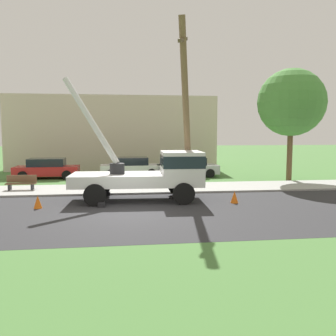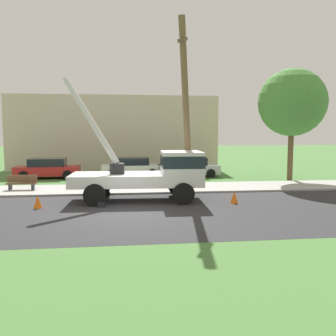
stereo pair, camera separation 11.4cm
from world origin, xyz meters
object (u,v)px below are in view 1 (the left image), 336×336
object	(u,v)px
leaning_utility_pole	(186,108)
parked_sedan_silver	(188,167)
parked_sedan_red	(47,168)
parked_sedan_white	(131,167)
roadside_tree_near	(291,103)
traffic_cone_ahead	(234,197)
park_bench	(21,183)
traffic_cone_behind	(38,202)
utility_truck	(155,171)
traffic_cone_curbside	(178,191)

from	to	relation	value
leaning_utility_pole	parked_sedan_silver	world-z (taller)	leaning_utility_pole
parked_sedan_red	parked_sedan_white	world-z (taller)	same
parked_sedan_red	parked_sedan_white	distance (m)	5.94
parked_sedan_red	roadside_tree_near	xyz separation A→B (m)	(16.52, -3.26, 4.50)
traffic_cone_ahead	park_bench	size ratio (longest dim) A/B	0.35
parked_sedan_white	parked_sedan_silver	xyz separation A→B (m)	(4.15, -0.67, 0.00)
traffic_cone_behind	traffic_cone_ahead	bearing A→B (deg)	0.36
park_bench	roadside_tree_near	size ratio (longest dim) A/B	0.21
leaning_utility_pole	roadside_tree_near	distance (m)	9.42
traffic_cone_ahead	parked_sedan_red	world-z (taller)	parked_sedan_red
utility_truck	traffic_cone_curbside	distance (m)	1.95
parked_sedan_red	parked_sedan_white	bearing A→B (deg)	3.38
leaning_utility_pole	parked_sedan_white	distance (m)	9.68
parked_sedan_white	park_bench	size ratio (longest dim) A/B	2.78
utility_truck	parked_sedan_red	world-z (taller)	utility_truck
traffic_cone_behind	park_bench	distance (m)	5.07
traffic_cone_curbside	parked_sedan_red	world-z (taller)	parked_sedan_red
parked_sedan_red	parked_sedan_white	xyz separation A→B (m)	(5.93, 0.35, 0.00)
parked_sedan_silver	leaning_utility_pole	bearing A→B (deg)	-101.17
roadside_tree_near	utility_truck	bearing A→B (deg)	-148.89
parked_sedan_red	traffic_cone_curbside	bearing A→B (deg)	-45.07
leaning_utility_pole	traffic_cone_ahead	bearing A→B (deg)	-47.42
utility_truck	park_bench	world-z (taller)	utility_truck
traffic_cone_ahead	parked_sedan_white	world-z (taller)	parked_sedan_white
roadside_tree_near	traffic_cone_ahead	bearing A→B (deg)	-130.79
leaning_utility_pole	parked_sedan_silver	distance (m)	8.85
traffic_cone_ahead	roadside_tree_near	xyz separation A→B (m)	(6.06, 7.03, 4.94)
traffic_cone_ahead	parked_sedan_white	size ratio (longest dim) A/B	0.13
utility_truck	parked_sedan_red	bearing A→B (deg)	127.01
traffic_cone_behind	roadside_tree_near	distance (m)	17.16
leaning_utility_pole	parked_sedan_silver	bearing A→B (deg)	78.83
parked_sedan_red	roadside_tree_near	bearing A→B (deg)	-11.16
traffic_cone_behind	traffic_cone_curbside	size ratio (longest dim) A/B	1.00
parked_sedan_silver	park_bench	xyz separation A→B (m)	(-10.32, -5.34, -0.25)
parked_sedan_silver	parked_sedan_white	bearing A→B (deg)	170.79
utility_truck	traffic_cone_behind	world-z (taller)	utility_truck
traffic_cone_curbside	roadside_tree_near	bearing A→B (deg)	30.35
leaning_utility_pole	traffic_cone_curbside	size ratio (longest dim) A/B	15.57
leaning_utility_pole	parked_sedan_white	bearing A→B (deg)	106.90
traffic_cone_curbside	parked_sedan_red	size ratio (longest dim) A/B	0.13
traffic_cone_curbside	roadside_tree_near	world-z (taller)	roadside_tree_near
leaning_utility_pole	park_bench	bearing A→B (deg)	163.91
leaning_utility_pole	roadside_tree_near	bearing A→B (deg)	31.64
utility_truck	traffic_cone_behind	xyz separation A→B (m)	(-5.17, -1.25, -1.13)
traffic_cone_curbside	utility_truck	bearing A→B (deg)	-144.24
leaning_utility_pole	parked_sedan_silver	xyz separation A→B (m)	(1.55, 7.86, -3.76)
leaning_utility_pole	park_bench	world-z (taller)	leaning_utility_pole
parked_sedan_red	park_bench	xyz separation A→B (m)	(-0.24, -5.66, -0.25)
traffic_cone_behind	park_bench	world-z (taller)	park_bench
utility_truck	leaning_utility_pole	bearing A→B (deg)	28.46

